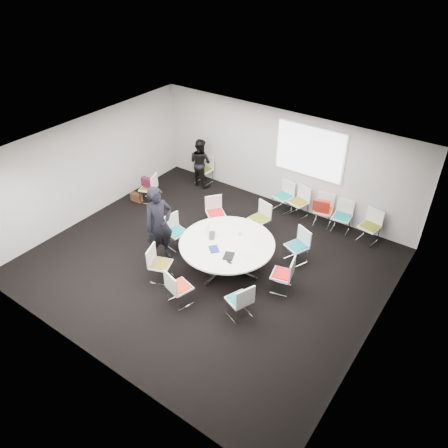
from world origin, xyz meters
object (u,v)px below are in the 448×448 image
Objects in this scene: chair_ring_g at (179,293)px; maroon_bag at (148,183)px; chair_ring_c at (259,224)px; chair_back_e at (368,232)px; chair_back_b at (298,207)px; cup at (240,233)px; brown_bag at (136,197)px; conference_table at (227,249)px; person_back at (200,162)px; chair_ring_f at (161,270)px; chair_spare_left at (149,193)px; chair_back_d at (341,222)px; laptop at (214,235)px; person_main at (159,225)px; chair_ring_a at (282,280)px; chair_ring_h at (239,306)px; chair_ring_d at (216,219)px; chair_ring_b at (296,252)px; chair_back_c at (323,215)px; chair_ring_e at (177,237)px; chair_person_back at (204,175)px; chair_back_a at (283,202)px.

chair_ring_g reaches higher than maroon_bag.
chair_ring_c and chair_back_e have the same top height.
chair_back_b is 1.00× the size of chair_back_e.
chair_back_b is at bearing 84.43° from cup.
brown_bag is at bearing 27.35° from chair_back_e.
maroon_bag is (-3.63, 1.16, 0.08)m from conference_table.
chair_ring_f is at bearing 120.19° from person_back.
maroon_bag is (-0.01, -0.01, 0.34)m from chair_spare_left.
person_back is (-4.61, -0.14, 0.49)m from chair_back_d.
chair_ring_g is 1.70m from laptop.
chair_back_d is 4.83m from person_main.
chair_ring_h is (-0.33, -1.21, 0.00)m from chair_ring_a.
conference_table is 1.13× the size of person_main.
person_main reaches higher than chair_ring_h.
chair_ring_g is 1.00× the size of chair_ring_h.
chair_ring_b is at bearing 126.55° from chair_ring_d.
chair_ring_h is 0.45× the size of person_main.
maroon_bag is (-3.51, -0.50, 0.34)m from chair_ring_c.
chair_back_e is at bearing -29.16° from person_main.
brown_bag is at bearing 25.38° from chair_ring_c.
chair_back_d is at bearing 164.50° from chair_back_c.
chair_ring_b is (-0.22, 1.10, 0.00)m from chair_ring_a.
chair_back_d is 5.93m from brown_bag.
chair_back_d is at bearing 20.25° from brown_bag.
person_main is at bearing -152.37° from chair_spare_left.
chair_back_c is (2.58, 3.08, 0.00)m from chair_ring_e.
chair_back_b reaches higher than maroon_bag.
chair_person_back is 0.45× the size of person_main.
chair_person_back is (-2.88, 4.60, 0.00)m from chair_ring_g.
chair_ring_d and chair_back_e have the same top height.
chair_back_b is at bearing 159.79° from chair_ring_e.
laptop is (-0.23, -2.99, 0.47)m from chair_back_a.
chair_ring_e is at bearing -175.96° from chair_ring_f.
person_back is 16.97× the size of cup.
chair_ring_e is at bearing 121.07° from person_back.
chair_ring_f and chair_ring_g have the same top height.
maroon_bag is at bearing 41.70° from chair_back_a.
chair_ring_h is 1.98m from laptop.
chair_back_e is at bearing -98.85° from chair_ring_b.
chair_ring_d is at bearing 37.43° from chair_ring_c.
chair_ring_h is (2.64, -1.09, 0.00)m from chair_ring_e.
conference_table is 2.52× the size of chair_ring_f.
chair_back_b and chair_person_back have the same top height.
chair_back_b is at bearing 176.80° from chair_ring_d.
maroon_bag is (-4.87, -0.01, 0.34)m from chair_ring_b.
person_back is at bearing -3.62° from chair_back_d.
chair_ring_a is 1.00× the size of chair_ring_b.
chair_ring_c is at bearing 30.63° from chair_ring_a.
laptop is at bearing 135.15° from chair_ring_f.
chair_ring_c is 3.90m from brown_bag.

